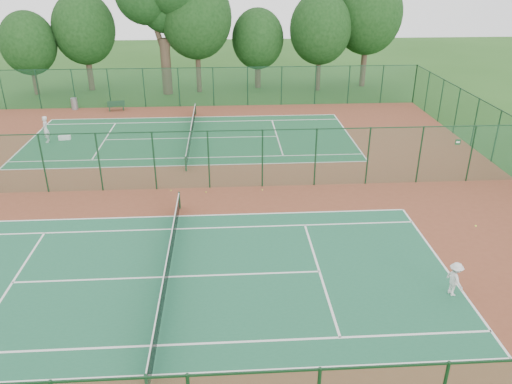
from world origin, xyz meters
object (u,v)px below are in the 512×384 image
trash_bin (74,104)px  bench (116,106)px  player_far (46,129)px  kit_bag (65,138)px  player_near (455,279)px

trash_bin → bench: bearing=-10.5°
player_far → kit_bag: bearing=100.8°
trash_bin → bench: trash_bin is taller
player_far → trash_bin: size_ratio=1.89×
bench → player_near: bearing=-70.2°
player_far → kit_bag: (1.09, 0.45, -0.82)m
player_near → player_far: (-21.83, 19.67, 0.24)m
player_near → bench: (-18.39, 27.80, -0.26)m
player_far → bench: (3.44, 8.13, -0.50)m
bench → player_far: bearing=-126.6°
player_near → bench: 33.34m
player_near → player_far: player_far is taller
player_near → kit_bag: player_near is taller
player_near → trash_bin: (-22.18, 28.50, -0.22)m
player_far → bench: bearing=145.4°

